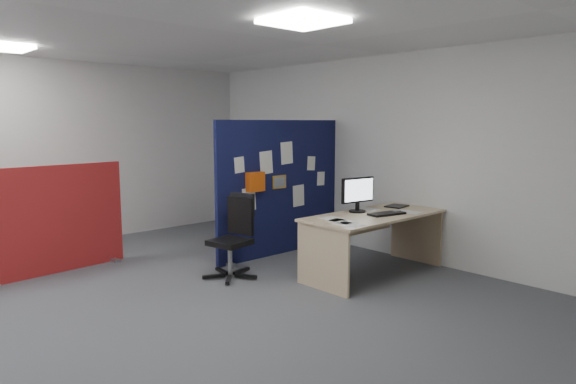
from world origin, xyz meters
TOP-DOWN VIEW (x-y plane):
  - floor at (0.00, 0.00)m, footprint 9.00×9.00m
  - ceiling at (0.00, 0.00)m, footprint 9.00×7.00m
  - wall_front at (0.00, -3.50)m, footprint 9.00×0.02m
  - wall_right at (4.50, 0.00)m, footprint 0.02×7.00m
  - ceiling_lights at (0.33, 0.67)m, footprint 4.10×4.10m
  - navy_divider at (3.47, 0.90)m, footprint 2.22×0.30m
  - main_desk at (3.58, -0.55)m, footprint 1.82×0.81m
  - monitor_main at (3.53, -0.38)m, footprint 0.48×0.20m
  - keyboard at (3.65, -0.72)m, footprint 0.48×0.27m
  - mouse at (3.83, -0.73)m, footprint 0.10×0.07m
  - paper_tray at (4.21, -0.46)m, footprint 0.31×0.26m
  - red_divider at (0.81, 2.03)m, footprint 1.73×0.30m
  - office_chair at (2.33, 0.46)m, footprint 0.63×0.62m
  - desk_papers at (3.31, -0.60)m, footprint 1.35×0.80m

SIDE VIEW (x-z plane):
  - floor at x=0.00m, z-range 0.00..0.00m
  - office_chair at x=2.33m, z-range 0.07..1.02m
  - main_desk at x=3.58m, z-range 0.20..0.93m
  - red_divider at x=0.81m, z-range -0.01..1.29m
  - desk_papers at x=3.31m, z-range 0.73..0.73m
  - paper_tray at x=4.21m, z-range 0.73..0.74m
  - keyboard at x=3.65m, z-range 0.73..0.75m
  - mouse at x=3.83m, z-range 0.73..0.76m
  - navy_divider at x=3.47m, z-range 0.00..1.83m
  - monitor_main at x=3.53m, z-range 0.75..1.17m
  - wall_front at x=0.00m, z-range 0.00..2.70m
  - wall_right at x=4.50m, z-range 0.00..2.70m
  - ceiling_lights at x=0.33m, z-range 2.65..2.69m
  - ceiling at x=0.00m, z-range 2.69..2.71m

